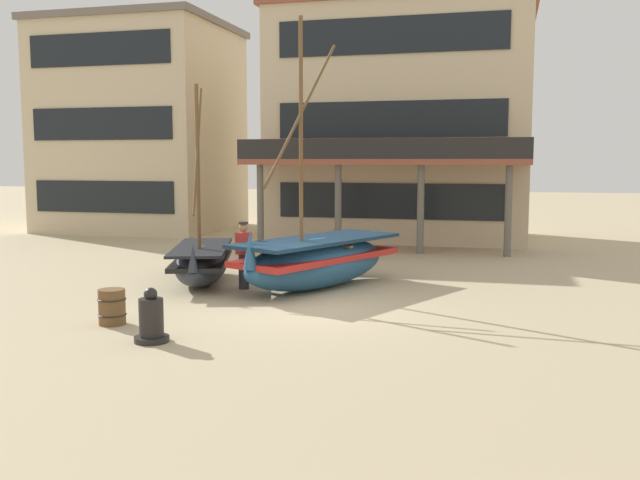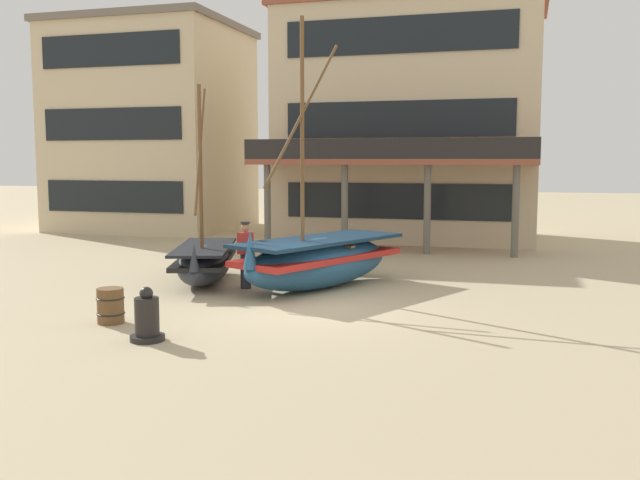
{
  "view_description": "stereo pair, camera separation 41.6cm",
  "coord_description": "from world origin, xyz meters",
  "views": [
    {
      "loc": [
        4.05,
        -14.33,
        3.2
      ],
      "look_at": [
        0.0,
        1.0,
        1.4
      ],
      "focal_mm": 39.43,
      "sensor_mm": 36.0,
      "label": 1
    },
    {
      "loc": [
        4.45,
        -14.21,
        3.2
      ],
      "look_at": [
        0.0,
        1.0,
        1.4
      ],
      "focal_mm": 39.43,
      "sensor_mm": 36.0,
      "label": 2
    }
  ],
  "objects": [
    {
      "name": "capstan_winch",
      "position": [
        -1.94,
        -3.33,
        0.39
      ],
      "size": [
        0.62,
        0.62,
        0.98
      ],
      "color": "black",
      "rests_on": "ground"
    },
    {
      "name": "ground_plane",
      "position": [
        0.0,
        0.0,
        0.0
      ],
      "size": [
        120.0,
        120.0,
        0.0
      ],
      "primitive_type": "plane",
      "color": "tan"
    },
    {
      "name": "fishing_boat_centre_large",
      "position": [
        -3.59,
        2.45,
        0.56
      ],
      "size": [
        2.49,
        4.16,
        5.09
      ],
      "color": "#2D333D",
      "rests_on": "ground"
    },
    {
      "name": "harbor_building_annex",
      "position": [
        -12.35,
        15.46,
        4.73
      ],
      "size": [
        8.03,
        7.22,
        9.43
      ],
      "color": "beige",
      "rests_on": "ground"
    },
    {
      "name": "harbor_building_main",
      "position": [
        -0.2,
        14.71,
        4.71
      ],
      "size": [
        10.57,
        8.4,
        9.44
      ],
      "color": "beige",
      "rests_on": "ground"
    },
    {
      "name": "fisherman_by_hull",
      "position": [
        -2.22,
        1.95,
        0.83
      ],
      "size": [
        0.36,
        0.42,
        1.68
      ],
      "color": "#33333D",
      "rests_on": "ground"
    },
    {
      "name": "wooden_barrel",
      "position": [
        -3.34,
        -2.32,
        0.35
      ],
      "size": [
        0.56,
        0.56,
        0.7
      ],
      "color": "brown",
      "rests_on": "ground"
    },
    {
      "name": "fishing_boat_near_left",
      "position": [
        -0.49,
        2.55,
        0.7
      ],
      "size": [
        3.58,
        5.19,
        6.59
      ],
      "color": "#23517A",
      "rests_on": "ground"
    }
  ]
}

